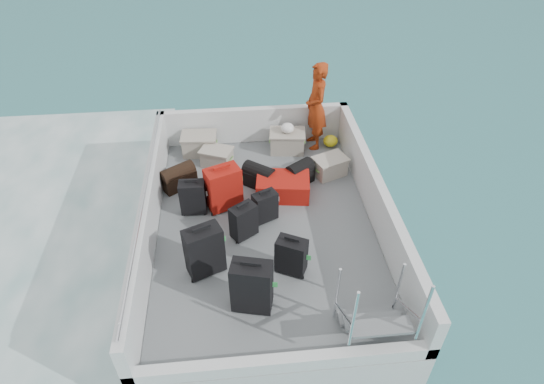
{
  "coord_description": "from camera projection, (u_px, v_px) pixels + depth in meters",
  "views": [
    {
      "loc": [
        -0.41,
        -5.18,
        5.5
      ],
      "look_at": [
        0.14,
        0.31,
        1.0
      ],
      "focal_mm": 30.0,
      "sensor_mm": 36.0,
      "label": 1
    }
  ],
  "objects": [
    {
      "name": "suitcase_7",
      "position": [
        265.0,
        207.0,
        7.01
      ],
      "size": [
        0.42,
        0.35,
        0.52
      ],
      "primitive_type": "cube",
      "rotation": [
        0.0,
        0.0,
        0.44
      ],
      "color": "black",
      "rests_on": "deck"
    },
    {
      "name": "passenger",
      "position": [
        316.0,
        107.0,
        8.31
      ],
      "size": [
        0.45,
        0.65,
        1.67
      ],
      "primitive_type": "imported",
      "rotation": [
        0.0,
        0.0,
        -1.49
      ],
      "color": "red",
      "rests_on": "deck"
    },
    {
      "name": "deck_fittings",
      "position": [
        290.0,
        218.0,
        6.65
      ],
      "size": [
        3.6,
        5.0,
        0.9
      ],
      "color": "silver",
      "rests_on": "deck"
    },
    {
      "name": "suitcase_3",
      "position": [
        252.0,
        287.0,
        5.66
      ],
      "size": [
        0.56,
        0.41,
        0.77
      ],
      "primitive_type": "cube",
      "rotation": [
        0.0,
        0.0,
        -0.24
      ],
      "color": "black",
      "rests_on": "deck"
    },
    {
      "name": "crate_1",
      "position": [
        217.0,
        158.0,
        8.23
      ],
      "size": [
        0.61,
        0.53,
        0.31
      ],
      "primitive_type": "cube",
      "rotation": [
        0.0,
        0.0,
        -0.4
      ],
      "color": "#ABA295",
      "rests_on": "deck"
    },
    {
      "name": "suitcase_6",
      "position": [
        291.0,
        256.0,
        6.19
      ],
      "size": [
        0.47,
        0.4,
        0.57
      ],
      "primitive_type": "cube",
      "rotation": [
        0.0,
        0.0,
        -0.47
      ],
      "color": "black",
      "rests_on": "deck"
    },
    {
      "name": "duffel_1",
      "position": [
        259.0,
        178.0,
        7.76
      ],
      "size": [
        0.6,
        0.56,
        0.32
      ],
      "primitive_type": null,
      "rotation": [
        0.0,
        0.0,
        -0.66
      ],
      "color": "black",
      "rests_on": "deck"
    },
    {
      "name": "ground",
      "position": [
        265.0,
        251.0,
        7.5
      ],
      "size": [
        160.0,
        160.0,
        0.0
      ],
      "primitive_type": "plane",
      "color": "#1D6265",
      "rests_on": "ground"
    },
    {
      "name": "yellow_bag",
      "position": [
        330.0,
        141.0,
        8.75
      ],
      "size": [
        0.28,
        0.26,
        0.22
      ],
      "primitive_type": "ellipsoid",
      "color": "yellow",
      "rests_on": "deck"
    },
    {
      "name": "duffel_2",
      "position": [
        300.0,
        175.0,
        7.83
      ],
      "size": [
        0.55,
        0.51,
        0.32
      ],
      "primitive_type": null,
      "rotation": [
        0.0,
        0.0,
        0.6
      ],
      "color": "black",
      "rests_on": "deck"
    },
    {
      "name": "crate_3",
      "position": [
        330.0,
        167.0,
        8.0
      ],
      "size": [
        0.63,
        0.54,
        0.32
      ],
      "primitive_type": "cube",
      "rotation": [
        0.0,
        0.0,
        0.38
      ],
      "color": "#ABA295",
      "rests_on": "deck"
    },
    {
      "name": "duffel_0",
      "position": [
        179.0,
        179.0,
        7.74
      ],
      "size": [
        0.65,
        0.57,
        0.32
      ],
      "primitive_type": null,
      "rotation": [
        0.0,
        0.0,
        0.58
      ],
      "color": "black",
      "rests_on": "deck"
    },
    {
      "name": "suitcase_2",
      "position": [
        193.0,
        198.0,
        7.15
      ],
      "size": [
        0.4,
        0.25,
        0.58
      ],
      "primitive_type": "cube",
      "rotation": [
        0.0,
        0.0,
        -0.02
      ],
      "color": "black",
      "rests_on": "deck"
    },
    {
      "name": "suitcase_4",
      "position": [
        244.0,
        222.0,
        6.72
      ],
      "size": [
        0.44,
        0.4,
        0.57
      ],
      "primitive_type": "cube",
      "rotation": [
        0.0,
        0.0,
        0.59
      ],
      "color": "black",
      "rests_on": "deck"
    },
    {
      "name": "crate_2",
      "position": [
        287.0,
        142.0,
        8.58
      ],
      "size": [
        0.67,
        0.5,
        0.37
      ],
      "primitive_type": "cube",
      "rotation": [
        0.0,
        0.0,
        -0.12
      ],
      "color": "#ABA295",
      "rests_on": "deck"
    },
    {
      "name": "suitcase_0",
      "position": [
        204.0,
        251.0,
        6.12
      ],
      "size": [
        0.57,
        0.45,
        0.77
      ],
      "primitive_type": "cube",
      "rotation": [
        0.0,
        0.0,
        0.4
      ],
      "color": "black",
      "rests_on": "deck"
    },
    {
      "name": "suitcase_5",
      "position": [
        224.0,
        189.0,
        7.2
      ],
      "size": [
        0.62,
        0.5,
        0.74
      ],
      "primitive_type": "cube",
      "rotation": [
        0.0,
        0.0,
        0.39
      ],
      "color": "#99100B",
      "rests_on": "deck"
    },
    {
      "name": "white_bag",
      "position": [
        288.0,
        129.0,
        8.4
      ],
      "size": [
        0.24,
        0.24,
        0.18
      ],
      "primitive_type": "ellipsoid",
      "color": "white",
      "rests_on": "crate_2"
    },
    {
      "name": "ferry_hull",
      "position": [
        265.0,
        238.0,
        7.31
      ],
      "size": [
        3.6,
        5.0,
        0.6
      ],
      "primitive_type": "cube",
      "color": "silver",
      "rests_on": "ground"
    },
    {
      "name": "crate_0",
      "position": [
        200.0,
        145.0,
        8.51
      ],
      "size": [
        0.63,
        0.46,
        0.37
      ],
      "primitive_type": "cube",
      "rotation": [
        0.0,
        0.0,
        -0.07
      ],
      "color": "#ABA295",
      "rests_on": "deck"
    },
    {
      "name": "deck",
      "position": [
        265.0,
        224.0,
        7.11
      ],
      "size": [
        3.3,
        4.7,
        0.02
      ],
      "primitive_type": "cube",
      "color": "slate",
      "rests_on": "ferry_hull"
    },
    {
      "name": "suitcase_8",
      "position": [
        283.0,
        187.0,
        7.55
      ],
      "size": [
        0.94,
        0.68,
        0.34
      ],
      "primitive_type": "cube",
      "rotation": [
        0.0,
        0.0,
        1.44
      ],
      "color": "#99100B",
      "rests_on": "deck"
    }
  ]
}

